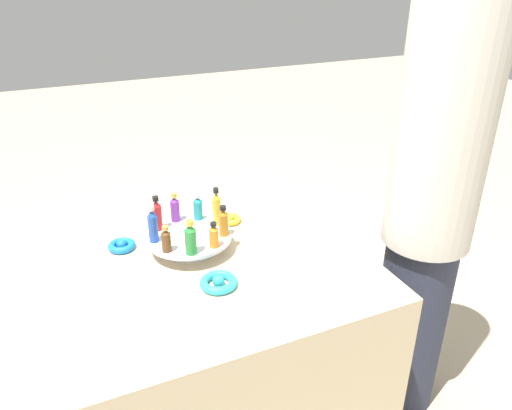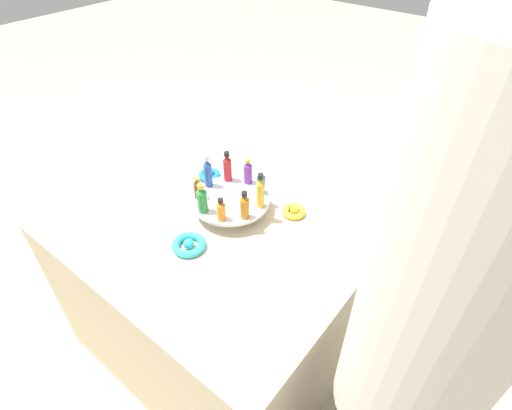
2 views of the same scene
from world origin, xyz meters
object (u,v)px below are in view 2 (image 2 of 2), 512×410
object	(u,v)px
bottle_purple	(248,172)
bottle_blue	(208,172)
ribbon_bow_gold	(294,211)
person_figure	(413,365)
display_stand	(231,202)
bottle_amber	(245,206)
bottle_red	(227,167)
bottle_teal	(261,183)
bottle_green	(202,199)
bottle_brown	(198,189)
ribbon_bow_teal	(189,245)
ribbon_bow_blue	(209,175)
bottle_orange	(221,210)
bottle_gold	(260,192)

from	to	relation	value
bottle_purple	bottle_blue	xyz separation A→B (m)	(0.10, 0.11, 0.01)
ribbon_bow_gold	person_figure	bearing A→B (deg)	144.82
display_stand	bottle_amber	xyz separation A→B (m)	(-0.11, 0.05, 0.07)
bottle_red	bottle_teal	bearing A→B (deg)	-173.68
bottle_green	bottle_teal	bearing A→B (deg)	-113.68
bottle_brown	bottle_blue	xyz separation A→B (m)	(0.02, -0.08, 0.02)
person_figure	bottle_green	bearing A→B (deg)	8.17
bottle_brown	bottle_teal	distance (m)	0.23
person_figure	bottle_amber	bearing A→B (deg)	0.66
bottle_blue	ribbon_bow_teal	size ratio (longest dim) A/B	1.13
bottle_brown	bottle_red	bearing A→B (deg)	-93.68
bottle_purple	ribbon_bow_blue	world-z (taller)	bottle_purple
bottle_blue	ribbon_bow_teal	xyz separation A→B (m)	(-0.13, 0.24, -0.10)
display_stand	bottle_green	size ratio (longest dim) A/B	2.47
bottle_orange	bottle_blue	xyz separation A→B (m)	(0.17, -0.11, 0.02)
bottle_green	bottle_purple	size ratio (longest dim) A/B	1.09
bottle_teal	bottle_purple	bearing A→B (deg)	-13.68
display_stand	bottle_purple	world-z (taller)	bottle_purple
bottle_red	ribbon_bow_gold	bearing A→B (deg)	-169.67
bottle_green	bottle_red	distance (m)	0.20
bottle_gold	bottle_purple	xyz separation A→B (m)	(0.12, -0.08, -0.01)
bottle_green	bottle_purple	world-z (taller)	bottle_green
bottle_teal	ribbon_bow_gold	size ratio (longest dim) A/B	1.12
display_stand	bottle_red	size ratio (longest dim) A/B	2.31
ribbon_bow_gold	bottle_green	bearing A→B (deg)	47.81
display_stand	bottle_gold	bearing A→B (deg)	-163.68
bottle_brown	bottle_amber	world-z (taller)	bottle_amber
bottle_green	bottle_gold	world-z (taller)	bottle_gold
bottle_red	ribbon_bow_teal	bearing A→B (deg)	107.81
bottle_purple	bottle_blue	size ratio (longest dim) A/B	0.81
bottle_teal	ribbon_bow_blue	xyz separation A→B (m)	(0.27, -0.01, -0.09)
bottle_teal	ribbon_bow_teal	world-z (taller)	bottle_teal
bottle_brown	bottle_purple	size ratio (longest dim) A/B	0.83
bottle_orange	ribbon_bow_teal	xyz separation A→B (m)	(0.03, 0.13, -0.08)
bottle_red	bottle_orange	bearing A→B (deg)	126.32
ribbon_bow_teal	ribbon_bow_blue	bearing A→B (deg)	-55.93
bottle_purple	ribbon_bow_teal	world-z (taller)	bottle_purple
bottle_amber	ribbon_bow_gold	distance (m)	0.22
bottle_orange	ribbon_bow_gold	xyz separation A→B (m)	(-0.14, -0.23, -0.09)
bottle_green	ribbon_bow_gold	bearing A→B (deg)	-132.19
bottle_teal	bottle_purple	size ratio (longest dim) A/B	0.92
bottle_blue	ribbon_bow_blue	size ratio (longest dim) A/B	1.41
ribbon_bow_teal	bottle_purple	bearing A→B (deg)	-85.19
bottle_red	person_figure	size ratio (longest dim) A/B	0.07
ribbon_bow_blue	ribbon_bow_teal	size ratio (longest dim) A/B	0.80
bottle_green	bottle_red	bearing A→B (deg)	-73.68
bottle_red	bottle_purple	bearing A→B (deg)	-153.68
display_stand	bottle_blue	bearing A→B (deg)	-3.68
ribbon_bow_blue	ribbon_bow_gold	distance (m)	0.40
person_figure	bottle_teal	bearing A→B (deg)	-8.13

